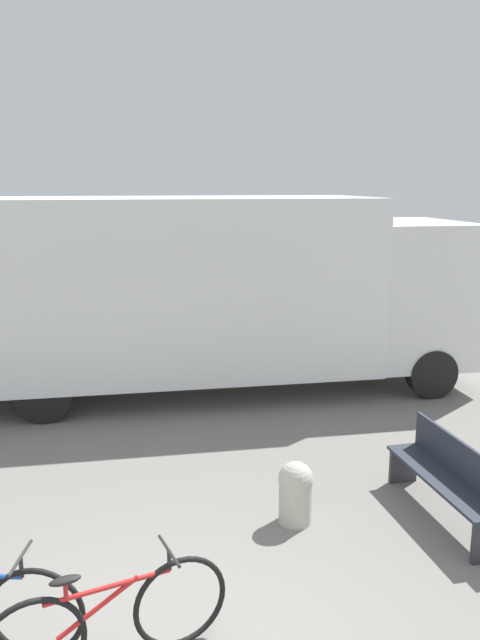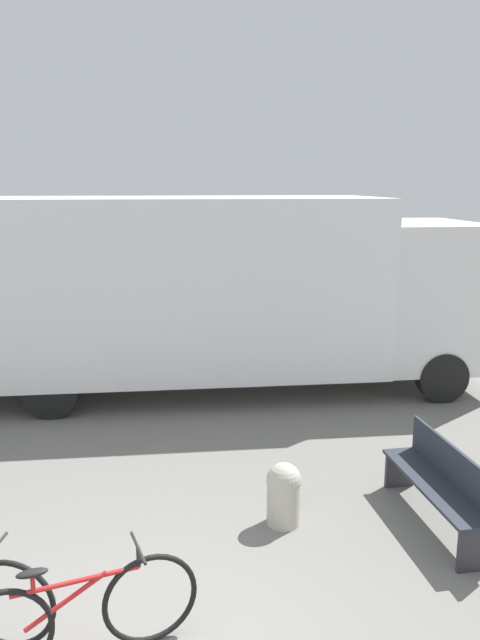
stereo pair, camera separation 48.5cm
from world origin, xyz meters
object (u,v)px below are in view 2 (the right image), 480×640
object	(u,v)px
park_bench	(440,481)
bicycle_middle	(77,615)
delivery_truck	(217,286)
bollard_near_bench	(283,492)

from	to	relation	value
park_bench	bicycle_middle	size ratio (longest dim) A/B	1.06
park_bench	delivery_truck	bearing A→B (deg)	18.85
park_bench	bollard_near_bench	distance (m)	1.62
bollard_near_bench	delivery_truck	bearing A→B (deg)	100.49
park_bench	bollard_near_bench	world-z (taller)	park_bench
park_bench	bicycle_middle	distance (m)	3.78
park_bench	bicycle_middle	world-z (taller)	park_bench
park_bench	bicycle_middle	bearing A→B (deg)	110.76
delivery_truck	park_bench	xyz separation A→B (m)	(2.45, -4.45, -1.30)
bicycle_middle	park_bench	bearing A→B (deg)	8.21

